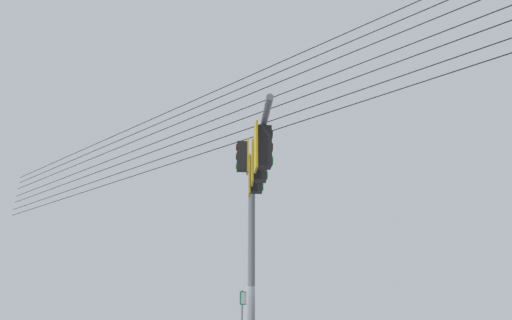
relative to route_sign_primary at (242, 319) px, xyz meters
name	(u,v)px	position (x,y,z in m)	size (l,w,h in m)	color
signal_mast_assembly	(255,190)	(4.79, 0.30, 3.32)	(4.96, 0.97, 6.77)	slate
route_sign_primary	(242,319)	(0.00, 0.00, 0.00)	(0.28, 0.23, 2.53)	slate
overhead_wire_span	(219,118)	(2.67, -0.86, 6.44)	(20.66, 24.28, 2.46)	black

